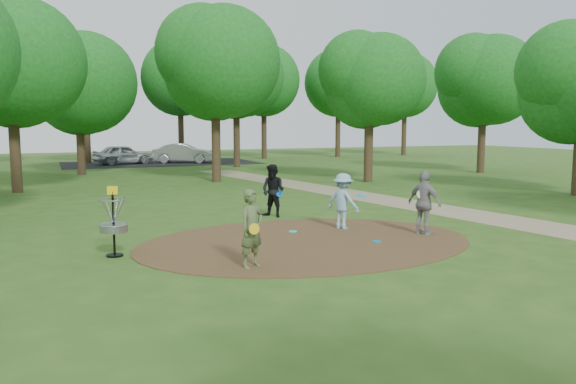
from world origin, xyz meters
name	(u,v)px	position (x,y,z in m)	size (l,w,h in m)	color
ground	(307,242)	(0.00, 0.00, 0.00)	(100.00, 100.00, 0.00)	#2D5119
dirt_clearing	(307,242)	(0.00, 0.00, 0.01)	(8.40, 8.40, 0.02)	#47301C
footpath	(463,213)	(6.50, 2.00, 0.01)	(2.00, 40.00, 0.01)	#8C7A5B
parking_lot	(161,163)	(2.00, 30.00, 0.00)	(14.00, 8.00, 0.01)	black
player_observer_with_disc	(252,229)	(-2.07, -1.80, 0.80)	(0.69, 0.61, 1.59)	#4F6138
player_throwing_with_disc	(343,201)	(1.63, 1.18, 0.77)	(1.18, 1.14, 1.54)	#85B3C7
player_walking_with_disc	(273,191)	(0.62, 3.82, 0.82)	(0.97, 1.01, 1.64)	black
player_waiting_with_disc	(425,203)	(3.17, -0.39, 0.84)	(0.68, 1.06, 1.67)	gray
disc_ground_cyan	(293,231)	(0.16, 1.25, 0.03)	(0.22, 0.22, 0.02)	#1BDEDF
disc_ground_blue	(377,241)	(1.52, -0.73, 0.03)	(0.22, 0.22, 0.02)	#0B81C1
disc_ground_red	(254,229)	(-0.66, 2.01, 0.03)	(0.22, 0.22, 0.02)	#D9154A
car_left	(123,154)	(-0.73, 29.79, 0.71)	(1.67, 4.16, 1.42)	#B4B7BD
car_right	(184,153)	(3.60, 29.44, 0.73)	(1.55, 4.44, 1.46)	#B5B5BD
disc_golf_basket	(113,217)	(-4.50, 0.30, 0.87)	(0.63, 0.63, 1.54)	black
tree_ring	(244,68)	(1.65, 9.55, 5.10)	(37.09, 45.01, 8.60)	#332316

